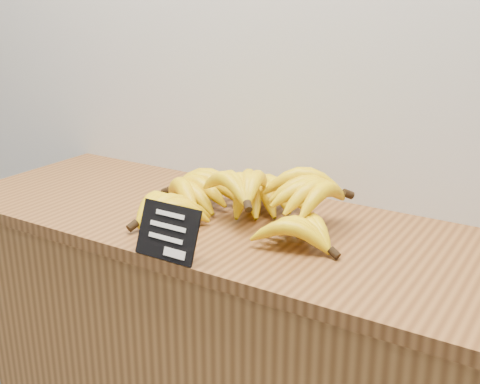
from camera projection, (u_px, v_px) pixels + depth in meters
name	position (u px, v px, depth m)	size (l,w,h in m)	color
counter_top	(251.00, 229.00, 1.40)	(1.56, 0.54, 0.03)	brown
chalkboard_sign	(168.00, 232.00, 1.20)	(0.14, 0.01, 0.11)	black
banana_pile	(243.00, 198.00, 1.41)	(0.55, 0.43, 0.12)	yellow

